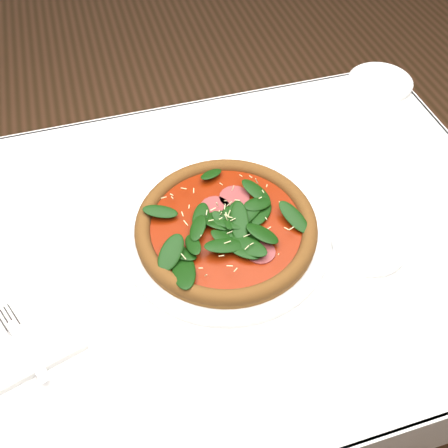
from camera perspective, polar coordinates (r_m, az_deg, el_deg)
name	(u,v)px	position (r m, az deg, el deg)	size (l,w,h in m)	color
ground	(210,392)	(1.58, -1.59, -18.66)	(6.00, 6.00, 0.00)	brown
dining_table	(203,273)	(0.99, -2.40, -5.57)	(1.21, 0.81, 0.75)	silver
plate	(226,232)	(0.91, 0.23, -0.88)	(0.38, 0.38, 0.02)	white
pizza	(226,224)	(0.90, 0.24, -0.01)	(0.42, 0.42, 0.04)	olive
napkin	(30,353)	(0.85, -21.33, -13.58)	(0.16, 0.08, 0.01)	silver
fork	(20,337)	(0.86, -22.31, -11.90)	(0.08, 0.15, 0.00)	silver
saucer_near	(369,246)	(0.93, 16.21, -2.44)	(0.13, 0.13, 0.01)	white
saucer_far	(381,82)	(1.31, 17.46, 15.27)	(0.15, 0.15, 0.01)	white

